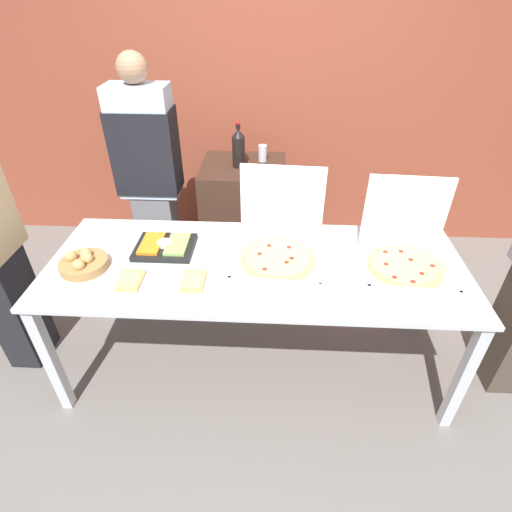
% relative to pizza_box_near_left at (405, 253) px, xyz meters
% --- Properties ---
extents(ground_plane, '(16.00, 16.00, 0.00)m').
position_rel_pizza_box_near_left_xyz_m(ground_plane, '(-0.82, -0.03, -0.90)').
color(ground_plane, slate).
extents(brick_wall_behind, '(10.00, 0.06, 2.80)m').
position_rel_pizza_box_near_left_xyz_m(brick_wall_behind, '(-0.82, 1.67, 0.50)').
color(brick_wall_behind, brown).
rests_on(brick_wall_behind, ground_plane).
extents(buffet_table, '(2.34, 0.89, 0.82)m').
position_rel_pizza_box_near_left_xyz_m(buffet_table, '(-0.82, -0.03, -0.17)').
color(buffet_table, silver).
rests_on(buffet_table, ground_plane).
extents(pizza_box_near_left, '(0.48, 0.50, 0.45)m').
position_rel_pizza_box_near_left_xyz_m(pizza_box_near_left, '(0.00, 0.00, 0.00)').
color(pizza_box_near_left, white).
rests_on(pizza_box_near_left, buffet_table).
extents(pizza_box_near_right, '(0.51, 0.53, 0.48)m').
position_rel_pizza_box_near_left_xyz_m(pizza_box_near_right, '(-0.69, 0.04, 0.00)').
color(pizza_box_near_right, white).
rests_on(pizza_box_near_right, buffet_table).
extents(paper_plate_front_right, '(0.21, 0.21, 0.03)m').
position_rel_pizza_box_near_left_xyz_m(paper_plate_front_right, '(-1.46, -0.24, -0.07)').
color(paper_plate_front_right, white).
rests_on(paper_plate_front_right, buffet_table).
extents(paper_plate_front_left, '(0.21, 0.21, 0.03)m').
position_rel_pizza_box_near_left_xyz_m(paper_plate_front_left, '(-1.13, -0.23, -0.07)').
color(paper_plate_front_left, white).
rests_on(paper_plate_front_left, buffet_table).
extents(veggie_tray, '(0.34, 0.28, 0.05)m').
position_rel_pizza_box_near_left_xyz_m(veggie_tray, '(-1.36, 0.08, -0.06)').
color(veggie_tray, black).
rests_on(veggie_tray, buffet_table).
extents(bread_basket, '(0.26, 0.26, 0.10)m').
position_rel_pizza_box_near_left_xyz_m(bread_basket, '(-1.76, -0.12, -0.04)').
color(bread_basket, '#9E7542').
rests_on(bread_basket, buffet_table).
extents(sideboard_podium, '(0.64, 0.58, 0.97)m').
position_rel_pizza_box_near_left_xyz_m(sideboard_podium, '(-0.97, 1.02, -0.42)').
color(sideboard_podium, '#382319').
rests_on(sideboard_podium, ground_plane).
extents(soda_bottle, '(0.09, 0.09, 0.33)m').
position_rel_pizza_box_near_left_xyz_m(soda_bottle, '(-1.00, 1.00, 0.21)').
color(soda_bottle, black).
rests_on(soda_bottle, sideboard_podium).
extents(soda_can_silver, '(0.07, 0.07, 0.12)m').
position_rel_pizza_box_near_left_xyz_m(soda_can_silver, '(-0.83, 1.12, 0.13)').
color(soda_can_silver, silver).
rests_on(soda_can_silver, sideboard_podium).
extents(person_server_vest, '(0.42, 0.24, 1.79)m').
position_rel_pizza_box_near_left_xyz_m(person_server_vest, '(-1.61, 0.75, 0.11)').
color(person_server_vest, slate).
rests_on(person_server_vest, ground_plane).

